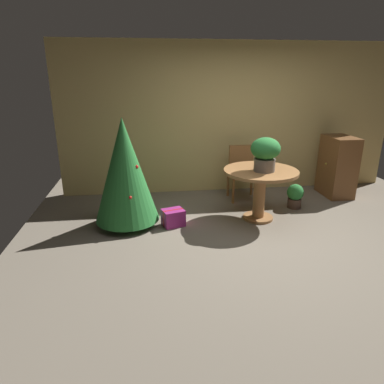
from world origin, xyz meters
TOP-DOWN VIEW (x-y plane):
  - ground_plane at (0.00, 0.00)m, footprint 6.60×6.60m
  - back_wall_panel at (0.00, 2.20)m, footprint 6.00×0.10m
  - round_dining_table at (0.11, 0.72)m, footprint 1.07×1.07m
  - flower_vase at (0.13, 0.65)m, footprint 0.41×0.41m
  - wooden_chair_far at (0.11, 1.68)m, footprint 0.47×0.42m
  - holiday_tree at (-1.81, 0.77)m, footprint 0.90×0.90m
  - gift_box_purple at (-1.17, 0.65)m, footprint 0.35×0.31m
  - wooden_cabinet at (1.80, 1.59)m, footprint 0.45×0.66m
  - potted_plant at (0.83, 1.08)m, footprint 0.26×0.26m

SIDE VIEW (x-z plane):
  - ground_plane at x=0.00m, z-range 0.00..0.00m
  - gift_box_purple at x=-1.17m, z-range 0.00..0.24m
  - potted_plant at x=0.83m, z-range 0.01..0.41m
  - wooden_chair_far at x=0.11m, z-range 0.06..0.97m
  - wooden_cabinet at x=1.80m, z-range 0.00..1.05m
  - round_dining_table at x=0.11m, z-range 0.19..0.95m
  - holiday_tree at x=-1.81m, z-range 0.04..1.57m
  - flower_vase at x=0.13m, z-range 0.79..1.27m
  - back_wall_panel at x=0.00m, z-range 0.00..2.60m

